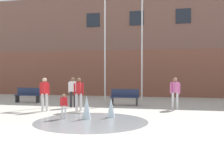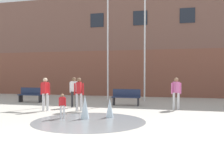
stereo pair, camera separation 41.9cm
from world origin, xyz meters
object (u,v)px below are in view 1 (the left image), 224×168
(adult_near_bench, at_px, (45,92))
(park_bench_center, at_px, (125,97))
(adult_in_red, at_px, (73,90))
(teen_by_trashcan, at_px, (79,92))
(park_bench_far_left, at_px, (28,95))
(adult_watching, at_px, (175,91))
(child_running, at_px, (64,104))
(flagpole_right, at_px, (142,39))
(flagpole_left, at_px, (105,35))

(adult_near_bench, bearing_deg, park_bench_center, -38.16)
(adult_in_red, relative_size, teen_by_trashcan, 1.00)
(park_bench_far_left, bearing_deg, adult_watching, -7.90)
(park_bench_center, distance_m, child_running, 5.17)
(teen_by_trashcan, bearing_deg, child_running, 174.12)
(adult_in_red, xyz_separation_m, flagpole_right, (3.25, 4.28, 3.11))
(park_bench_center, relative_size, adult_in_red, 1.01)
(teen_by_trashcan, relative_size, flagpole_right, 0.21)
(park_bench_far_left, bearing_deg, child_running, -48.23)
(adult_near_bench, distance_m, adult_watching, 6.42)
(adult_near_bench, relative_size, teen_by_trashcan, 1.00)
(adult_near_bench, bearing_deg, park_bench_far_left, 49.39)
(park_bench_center, bearing_deg, flagpole_right, 75.75)
(adult_in_red, bearing_deg, adult_near_bench, 89.20)
(adult_in_red, bearing_deg, park_bench_center, -124.37)
(park_bench_center, bearing_deg, park_bench_far_left, 178.50)
(adult_near_bench, xyz_separation_m, child_running, (1.74, -1.81, -0.35))
(park_bench_center, relative_size, teen_by_trashcan, 1.01)
(park_bench_center, height_order, flagpole_right, flagpole_right)
(adult_in_red, distance_m, child_running, 3.58)
(park_bench_center, bearing_deg, adult_watching, -21.28)
(park_bench_far_left, relative_size, adult_near_bench, 1.01)
(child_running, distance_m, flagpole_right, 8.76)
(flagpole_left, bearing_deg, child_running, -88.40)
(adult_watching, xyz_separation_m, flagpole_right, (-2.05, 3.87, 3.11))
(adult_near_bench, distance_m, teen_by_trashcan, 1.63)
(flagpole_left, relative_size, flagpole_right, 1.09)
(park_bench_far_left, height_order, adult_in_red, adult_in_red)
(child_running, bearing_deg, adult_in_red, -113.58)
(teen_by_trashcan, xyz_separation_m, flagpole_right, (2.45, 5.56, 3.11))
(adult_watching, distance_m, flagpole_right, 5.37)
(child_running, relative_size, adult_watching, 0.62)
(adult_near_bench, height_order, adult_watching, same)
(adult_near_bench, bearing_deg, flagpole_left, -5.63)
(park_bench_far_left, distance_m, adult_near_bench, 4.32)
(park_bench_far_left, distance_m, child_running, 6.81)
(park_bench_far_left, height_order, adult_near_bench, adult_near_bench)
(adult_in_red, distance_m, adult_near_bench, 1.81)
(flagpole_right, bearing_deg, park_bench_far_left, -158.94)
(park_bench_center, distance_m, adult_in_red, 2.97)
(park_bench_center, xyz_separation_m, adult_near_bench, (-3.33, -3.11, 0.45))
(park_bench_center, relative_size, adult_near_bench, 1.01)
(child_running, relative_size, flagpole_right, 0.13)
(park_bench_far_left, bearing_deg, flagpole_right, 21.06)
(park_bench_far_left, bearing_deg, flagpole_left, 31.37)
(flagpole_left, xyz_separation_m, flagpole_right, (2.52, 0.00, -0.36))
(teen_by_trashcan, height_order, flagpole_left, flagpole_left)
(adult_in_red, distance_m, teen_by_trashcan, 1.51)
(flagpole_left, distance_m, flagpole_right, 2.55)
(adult_in_red, height_order, adult_near_bench, same)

